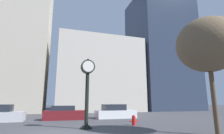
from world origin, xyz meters
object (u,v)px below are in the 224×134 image
Objects in this scene: car_maroon at (65,114)px; bare_tree at (208,45)px; car_white at (115,112)px; fire_hydrant_near at (134,120)px; street_clock at (87,84)px.

bare_tree is (7.13, -11.00, 4.27)m from car_maroon.
car_white is at bearing 3.47° from car_maroon.
bare_tree reaches higher than fire_hydrant_near.
street_clock is at bearing -78.73° from car_maroon.
street_clock is 4.51m from fire_hydrant_near.
street_clock is 7.16m from car_maroon.
car_white is (4.24, 6.80, -2.29)m from street_clock.
bare_tree is at bearing -54.81° from car_maroon.
car_white reaches higher than fire_hydrant_near.
fire_hydrant_near is at bearing -49.38° from car_maroon.
bare_tree reaches higher than street_clock.
car_white reaches higher than car_maroon.
fire_hydrant_near is at bearing -96.56° from car_white.
street_clock is 8.34m from car_white.
bare_tree reaches higher than car_white.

